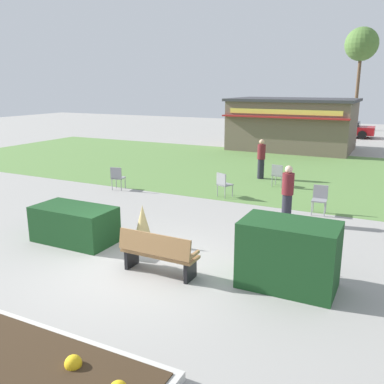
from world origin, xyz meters
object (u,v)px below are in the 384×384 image
(person_strolling, at_px, (261,159))
(trash_bin, at_px, (58,224))
(park_bench, at_px, (158,253))
(parked_car_center_slot, at_px, (345,129))
(cafe_chair_west, at_px, (278,174))
(parked_car_west_slot, at_px, (278,126))
(person_standing, at_px, (287,194))
(cafe_chair_center, at_px, (223,183))
(cafe_chair_east, at_px, (320,197))
(cafe_chair_north, at_px, (117,176))
(food_kiosk, at_px, (292,124))
(tree_left_bg, at_px, (362,45))

(person_strolling, bearing_deg, trash_bin, 132.92)
(park_bench, relative_size, parked_car_center_slot, 0.40)
(cafe_chair_west, bearing_deg, parked_car_west_slot, 105.43)
(cafe_chair_west, bearing_deg, person_standing, -71.43)
(cafe_chair_center, bearing_deg, parked_car_west_slot, 100.22)
(cafe_chair_center, xyz_separation_m, parked_car_center_slot, (1.50, 20.74, 0.12))
(cafe_chair_west, height_order, cafe_chair_east, same)
(park_bench, distance_m, cafe_chair_north, 7.69)
(trash_bin, bearing_deg, cafe_chair_west, 67.60)
(cafe_chair_west, height_order, parked_car_center_slot, parked_car_center_slot)
(park_bench, relative_size, cafe_chair_west, 1.92)
(cafe_chair_center, relative_size, cafe_chair_north, 1.00)
(trash_bin, xyz_separation_m, cafe_chair_center, (2.13, 5.90, 0.09))
(cafe_chair_east, relative_size, cafe_chair_center, 1.00)
(cafe_chair_west, xyz_separation_m, person_standing, (1.42, -4.23, 0.33))
(cafe_chair_east, height_order, parked_car_west_slot, parked_car_west_slot)
(cafe_chair_center, bearing_deg, cafe_chair_west, 61.81)
(cafe_chair_east, height_order, cafe_chair_north, same)
(cafe_chair_center, xyz_separation_m, person_standing, (2.73, -1.79, 0.33))
(cafe_chair_east, bearing_deg, parked_car_center_slot, 95.19)
(trash_bin, bearing_deg, cafe_chair_north, 110.49)
(parked_car_west_slot, bearing_deg, person_standing, -73.97)
(trash_bin, distance_m, cafe_chair_east, 7.78)
(park_bench, bearing_deg, person_standing, 71.57)
(trash_bin, relative_size, parked_car_west_slot, 0.20)
(trash_bin, xyz_separation_m, person_strolling, (2.38, 9.49, 0.42))
(cafe_chair_west, height_order, parked_car_west_slot, parked_car_west_slot)
(trash_bin, relative_size, person_standing, 0.52)
(trash_bin, distance_m, cafe_chair_north, 5.45)
(person_strolling, bearing_deg, food_kiosk, -27.34)
(cafe_chair_east, xyz_separation_m, person_standing, (-0.70, -1.32, 0.33))
(cafe_chair_west, xyz_separation_m, person_strolling, (-1.06, 1.14, 0.33))
(food_kiosk, xyz_separation_m, tree_left_bg, (2.22, 13.97, 5.63))
(trash_bin, bearing_deg, person_standing, 40.21)
(person_standing, relative_size, parked_car_west_slot, 0.39)
(cafe_chair_west, xyz_separation_m, parked_car_west_slot, (-5.05, 18.29, 0.12))
(cafe_chair_center, bearing_deg, park_bench, -79.62)
(trash_bin, height_order, food_kiosk, food_kiosk)
(food_kiosk, distance_m, person_standing, 14.87)
(person_standing, height_order, parked_car_center_slot, person_standing)
(trash_bin, bearing_deg, parked_car_west_slot, 93.46)
(cafe_chair_center, xyz_separation_m, person_strolling, (0.25, 3.59, 0.33))
(person_strolling, height_order, parked_car_west_slot, person_strolling)
(park_bench, height_order, cafe_chair_center, park_bench)
(food_kiosk, xyz_separation_m, parked_car_center_slot, (2.15, 8.06, -0.92))
(park_bench, relative_size, person_strolling, 1.01)
(cafe_chair_west, xyz_separation_m, cafe_chair_east, (2.12, -2.91, 0.00))
(trash_bin, relative_size, cafe_chair_east, 0.99)
(parked_car_west_slot, bearing_deg, tree_left_bg, 48.09)
(cafe_chair_east, relative_size, person_strolling, 0.53)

